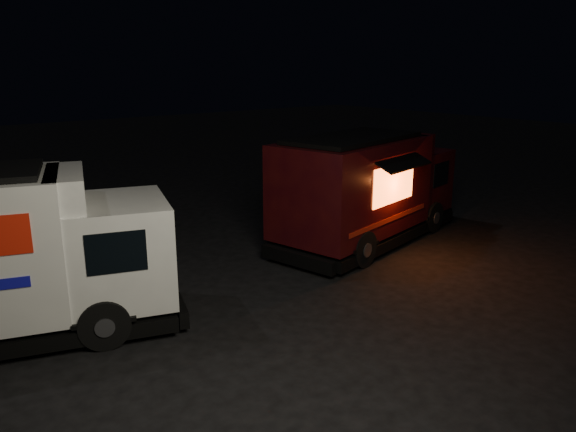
# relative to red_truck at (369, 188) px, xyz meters

# --- Properties ---
(ground) EXTENTS (80.00, 80.00, 0.00)m
(ground) POSITION_rel_red_truck_xyz_m (-4.74, -1.98, -1.47)
(ground) COLOR black
(ground) RESTS_ON ground
(red_truck) EXTENTS (6.64, 3.53, 2.93)m
(red_truck) POSITION_rel_red_truck_xyz_m (0.00, 0.00, 0.00)
(red_truck) COLOR #3B0B0A
(red_truck) RESTS_ON ground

